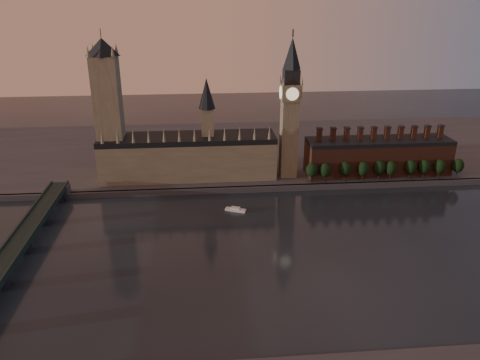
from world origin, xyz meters
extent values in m
plane|color=black|center=(0.00, 0.00, 0.00)|extent=(900.00, 900.00, 0.00)
cube|color=#48484E|center=(0.00, 90.00, 2.00)|extent=(900.00, 4.00, 4.00)
cube|color=#48484E|center=(0.00, 180.00, 2.00)|extent=(900.00, 180.00, 4.00)
cube|color=gray|center=(-65.00, 115.00, 18.00)|extent=(130.00, 30.00, 28.00)
cube|color=black|center=(-65.00, 115.00, 34.00)|extent=(130.00, 30.00, 4.00)
cube|color=gray|center=(-50.00, 115.00, 44.00)|extent=(9.00, 9.00, 24.00)
cone|color=black|center=(-50.00, 115.00, 67.00)|extent=(12.00, 12.00, 22.00)
cone|color=gray|center=(-124.00, 101.00, 41.00)|extent=(2.60, 2.60, 10.00)
cone|color=gray|center=(-113.27, 101.00, 41.00)|extent=(2.60, 2.60, 10.00)
cone|color=gray|center=(-102.55, 101.00, 41.00)|extent=(2.60, 2.60, 10.00)
cone|color=gray|center=(-91.82, 101.00, 41.00)|extent=(2.60, 2.60, 10.00)
cone|color=gray|center=(-81.09, 101.00, 41.00)|extent=(2.60, 2.60, 10.00)
cone|color=gray|center=(-70.36, 101.00, 41.00)|extent=(2.60, 2.60, 10.00)
cone|color=gray|center=(-59.64, 101.00, 41.00)|extent=(2.60, 2.60, 10.00)
cone|color=gray|center=(-48.91, 101.00, 41.00)|extent=(2.60, 2.60, 10.00)
cone|color=gray|center=(-38.18, 101.00, 41.00)|extent=(2.60, 2.60, 10.00)
cone|color=gray|center=(-27.45, 101.00, 41.00)|extent=(2.60, 2.60, 10.00)
cone|color=gray|center=(-16.73, 101.00, 41.00)|extent=(2.60, 2.60, 10.00)
cone|color=gray|center=(-6.00, 101.00, 41.00)|extent=(2.60, 2.60, 10.00)
cube|color=gray|center=(-120.00, 115.00, 49.00)|extent=(18.00, 18.00, 90.00)
cone|color=black|center=(-120.00, 115.00, 100.00)|extent=(24.00, 24.00, 12.00)
cylinder|color=#232326|center=(-120.00, 115.00, 106.00)|extent=(0.50, 0.50, 12.00)
cone|color=gray|center=(-128.00, 107.00, 98.00)|extent=(3.00, 3.00, 8.00)
cone|color=gray|center=(-112.00, 107.00, 98.00)|extent=(3.00, 3.00, 8.00)
cone|color=gray|center=(-128.00, 123.00, 98.00)|extent=(3.00, 3.00, 8.00)
cone|color=gray|center=(-112.00, 123.00, 98.00)|extent=(3.00, 3.00, 8.00)
cube|color=gray|center=(10.00, 110.00, 33.00)|extent=(12.00, 12.00, 58.00)
cube|color=gray|center=(10.00, 110.00, 68.00)|extent=(14.00, 14.00, 12.00)
cube|color=#232326|center=(10.00, 110.00, 79.00)|extent=(11.00, 11.00, 10.00)
cone|color=black|center=(10.00, 110.00, 95.00)|extent=(13.00, 13.00, 22.00)
cylinder|color=#232326|center=(10.00, 110.00, 108.50)|extent=(1.00, 1.00, 5.00)
cylinder|color=beige|center=(10.00, 102.80, 68.00)|extent=(9.00, 0.50, 9.00)
cylinder|color=beige|center=(10.00, 117.20, 68.00)|extent=(9.00, 0.50, 9.00)
cylinder|color=beige|center=(2.80, 110.00, 68.00)|extent=(0.50, 9.00, 9.00)
cylinder|color=beige|center=(17.20, 110.00, 68.00)|extent=(0.50, 9.00, 9.00)
cone|color=gray|center=(3.50, 103.50, 77.00)|extent=(2.00, 2.00, 6.00)
cone|color=gray|center=(16.50, 103.50, 77.00)|extent=(2.00, 2.00, 6.00)
cone|color=gray|center=(3.50, 116.50, 77.00)|extent=(2.00, 2.00, 6.00)
cone|color=gray|center=(16.50, 116.50, 77.00)|extent=(2.00, 2.00, 6.00)
cube|color=brown|center=(80.00, 110.00, 16.00)|extent=(110.00, 25.00, 24.00)
cube|color=black|center=(80.00, 110.00, 29.50)|extent=(110.00, 25.00, 3.00)
cube|color=brown|center=(33.00, 110.00, 35.50)|extent=(3.50, 3.50, 9.00)
cube|color=#232326|center=(33.00, 110.00, 40.50)|extent=(4.20, 4.20, 1.00)
cube|color=brown|center=(43.44, 110.00, 35.50)|extent=(3.50, 3.50, 9.00)
cube|color=#232326|center=(43.44, 110.00, 40.50)|extent=(4.20, 4.20, 1.00)
cube|color=brown|center=(53.89, 110.00, 35.50)|extent=(3.50, 3.50, 9.00)
cube|color=#232326|center=(53.89, 110.00, 40.50)|extent=(4.20, 4.20, 1.00)
cube|color=brown|center=(64.33, 110.00, 35.50)|extent=(3.50, 3.50, 9.00)
cube|color=#232326|center=(64.33, 110.00, 40.50)|extent=(4.20, 4.20, 1.00)
cube|color=brown|center=(74.78, 110.00, 35.50)|extent=(3.50, 3.50, 9.00)
cube|color=#232326|center=(74.78, 110.00, 40.50)|extent=(4.20, 4.20, 1.00)
cube|color=brown|center=(85.22, 110.00, 35.50)|extent=(3.50, 3.50, 9.00)
cube|color=#232326|center=(85.22, 110.00, 40.50)|extent=(4.20, 4.20, 1.00)
cube|color=brown|center=(95.67, 110.00, 35.50)|extent=(3.50, 3.50, 9.00)
cube|color=#232326|center=(95.67, 110.00, 40.50)|extent=(4.20, 4.20, 1.00)
cube|color=brown|center=(106.11, 110.00, 35.50)|extent=(3.50, 3.50, 9.00)
cube|color=#232326|center=(106.11, 110.00, 40.50)|extent=(4.20, 4.20, 1.00)
cube|color=brown|center=(116.56, 110.00, 35.50)|extent=(3.50, 3.50, 9.00)
cube|color=#232326|center=(116.56, 110.00, 40.50)|extent=(4.20, 4.20, 1.00)
cube|color=brown|center=(127.00, 110.00, 35.50)|extent=(3.50, 3.50, 9.00)
cube|color=#232326|center=(127.00, 110.00, 40.50)|extent=(4.20, 4.20, 1.00)
cylinder|color=black|center=(25.08, 94.68, 7.00)|extent=(0.80, 0.80, 6.00)
ellipsoid|color=black|center=(25.08, 94.68, 13.50)|extent=(8.60, 8.60, 10.75)
cylinder|color=black|center=(34.71, 93.71, 7.00)|extent=(0.80, 0.80, 6.00)
ellipsoid|color=black|center=(34.71, 93.71, 13.50)|extent=(8.60, 8.60, 10.75)
cylinder|color=black|center=(50.34, 95.11, 7.00)|extent=(0.80, 0.80, 6.00)
ellipsoid|color=black|center=(50.34, 95.11, 13.50)|extent=(8.60, 8.60, 10.75)
cylinder|color=black|center=(63.48, 94.13, 7.00)|extent=(0.80, 0.80, 6.00)
ellipsoid|color=black|center=(63.48, 94.13, 13.50)|extent=(8.60, 8.60, 10.75)
cylinder|color=black|center=(76.28, 95.33, 7.00)|extent=(0.80, 0.80, 6.00)
ellipsoid|color=black|center=(76.28, 95.33, 13.50)|extent=(8.60, 8.60, 10.75)
cylinder|color=black|center=(84.44, 93.85, 7.00)|extent=(0.80, 0.80, 6.00)
ellipsoid|color=black|center=(84.44, 93.85, 13.50)|extent=(8.60, 8.60, 10.75)
cylinder|color=black|center=(100.13, 94.68, 7.00)|extent=(0.80, 0.80, 6.00)
ellipsoid|color=black|center=(100.13, 94.68, 13.50)|extent=(8.60, 8.60, 10.75)
cylinder|color=black|center=(110.54, 94.74, 7.00)|extent=(0.80, 0.80, 6.00)
ellipsoid|color=black|center=(110.54, 94.74, 13.50)|extent=(8.60, 8.60, 10.75)
cylinder|color=black|center=(122.33, 93.99, 7.00)|extent=(0.80, 0.80, 6.00)
ellipsoid|color=black|center=(122.33, 93.99, 13.50)|extent=(8.60, 8.60, 10.75)
cylinder|color=black|center=(136.68, 94.24, 7.00)|extent=(0.80, 0.80, 6.00)
ellipsoid|color=black|center=(136.68, 94.24, 13.50)|extent=(8.60, 8.60, 10.75)
cube|color=#1E2F2B|center=(-155.00, -5.00, 9.00)|extent=(12.00, 200.00, 2.50)
cube|color=#1E2F2B|center=(-149.50, -5.00, 10.90)|extent=(1.00, 200.00, 1.30)
cube|color=#48484E|center=(-155.00, 90.00, 7.00)|extent=(14.00, 8.00, 6.00)
cylinder|color=#232326|center=(-155.00, -17.00, 3.88)|extent=(8.00, 8.00, 7.75)
cylinder|color=#232326|center=(-155.00, 17.00, 3.88)|extent=(8.00, 8.00, 7.75)
cylinder|color=#232326|center=(-155.00, 51.00, 3.88)|extent=(8.00, 8.00, 7.75)
cylinder|color=#232326|center=(-155.00, 85.00, 3.88)|extent=(8.00, 8.00, 7.75)
cube|color=silver|center=(-33.99, 58.78, 0.78)|extent=(14.17, 8.54, 1.56)
cube|color=silver|center=(-33.99, 58.78, 2.15)|extent=(6.52, 4.83, 1.17)
camera|label=1|loc=(-55.83, -219.49, 134.05)|focal=35.00mm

